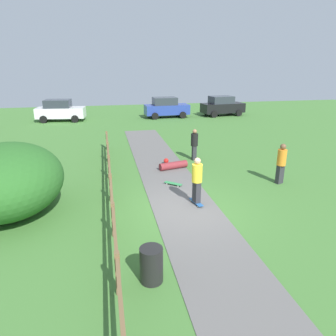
{
  "coord_description": "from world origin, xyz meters",
  "views": [
    {
      "loc": [
        -2.67,
        -9.77,
        5.01
      ],
      "look_at": [
        -0.29,
        1.8,
        1.0
      ],
      "focal_mm": 33.17,
      "sensor_mm": 36.0,
      "label": 1
    }
  ],
  "objects_px": {
    "bystander_black": "(194,143)",
    "parked_car_blue": "(166,107)",
    "skater_riding": "(197,179)",
    "bystander_orange": "(281,162)",
    "bush_large": "(7,180)",
    "skater_fallen": "(173,165)",
    "trash_bin": "(151,265)",
    "parked_car_white": "(60,110)",
    "skateboard_loose": "(173,183)",
    "parked_car_black": "(222,106)"
  },
  "relations": [
    {
      "from": "skater_riding",
      "to": "parked_car_black",
      "type": "height_order",
      "value": "parked_car_black"
    },
    {
      "from": "trash_bin",
      "to": "parked_car_white",
      "type": "relative_size",
      "value": 0.21
    },
    {
      "from": "bush_large",
      "to": "skater_fallen",
      "type": "distance_m",
      "value": 7.52
    },
    {
      "from": "trash_bin",
      "to": "skater_fallen",
      "type": "height_order",
      "value": "trash_bin"
    },
    {
      "from": "skater_riding",
      "to": "bystander_orange",
      "type": "distance_m",
      "value": 4.38
    },
    {
      "from": "bystander_black",
      "to": "parked_car_black",
      "type": "height_order",
      "value": "parked_car_black"
    },
    {
      "from": "skater_fallen",
      "to": "parked_car_black",
      "type": "relative_size",
      "value": 0.34
    },
    {
      "from": "skater_fallen",
      "to": "parked_car_white",
      "type": "bearing_deg",
      "value": 114.86
    },
    {
      "from": "trash_bin",
      "to": "skateboard_loose",
      "type": "xyz_separation_m",
      "value": [
        1.85,
        5.92,
        -0.36
      ]
    },
    {
      "from": "skater_fallen",
      "to": "bystander_black",
      "type": "xyz_separation_m",
      "value": [
        1.47,
        1.26,
        0.73
      ]
    },
    {
      "from": "skater_fallen",
      "to": "bystander_orange",
      "type": "relative_size",
      "value": 0.83
    },
    {
      "from": "skater_fallen",
      "to": "skateboard_loose",
      "type": "bearing_deg",
      "value": -101.88
    },
    {
      "from": "parked_car_white",
      "to": "parked_car_black",
      "type": "relative_size",
      "value": 1.0
    },
    {
      "from": "trash_bin",
      "to": "skater_fallen",
      "type": "relative_size",
      "value": 0.61
    },
    {
      "from": "trash_bin",
      "to": "parked_car_white",
      "type": "xyz_separation_m",
      "value": [
        -4.72,
        23.26,
        0.51
      ]
    },
    {
      "from": "bystander_black",
      "to": "parked_car_blue",
      "type": "height_order",
      "value": "parked_car_blue"
    },
    {
      "from": "skateboard_loose",
      "to": "parked_car_white",
      "type": "bearing_deg",
      "value": 110.77
    },
    {
      "from": "bush_large",
      "to": "bystander_orange",
      "type": "bearing_deg",
      "value": 3.77
    },
    {
      "from": "bush_large",
      "to": "bystander_orange",
      "type": "height_order",
      "value": "bush_large"
    },
    {
      "from": "trash_bin",
      "to": "bystander_orange",
      "type": "xyz_separation_m",
      "value": [
        6.46,
        5.24,
        0.53
      ]
    },
    {
      "from": "bystander_orange",
      "to": "parked_car_white",
      "type": "bearing_deg",
      "value": 121.81
    },
    {
      "from": "parked_car_blue",
      "to": "parked_car_black",
      "type": "bearing_deg",
      "value": -0.04
    },
    {
      "from": "bystander_orange",
      "to": "trash_bin",
      "type": "bearing_deg",
      "value": -140.95
    },
    {
      "from": "trash_bin",
      "to": "skater_riding",
      "type": "relative_size",
      "value": 0.5
    },
    {
      "from": "bystander_orange",
      "to": "bush_large",
      "type": "bearing_deg",
      "value": -176.23
    },
    {
      "from": "parked_car_blue",
      "to": "parked_car_white",
      "type": "xyz_separation_m",
      "value": [
        -9.75,
        0.01,
        0.0
      ]
    },
    {
      "from": "skater_fallen",
      "to": "bystander_black",
      "type": "height_order",
      "value": "bystander_black"
    },
    {
      "from": "parked_car_blue",
      "to": "parked_car_white",
      "type": "relative_size",
      "value": 0.98
    },
    {
      "from": "bush_large",
      "to": "skater_fallen",
      "type": "xyz_separation_m",
      "value": [
        6.55,
        3.55,
        -1.04
      ]
    },
    {
      "from": "bystander_black",
      "to": "parked_car_blue",
      "type": "relative_size",
      "value": 0.4
    },
    {
      "from": "bystander_orange",
      "to": "skater_riding",
      "type": "bearing_deg",
      "value": -162.26
    },
    {
      "from": "skateboard_loose",
      "to": "bystander_black",
      "type": "distance_m",
      "value": 4.02
    },
    {
      "from": "bush_large",
      "to": "parked_car_blue",
      "type": "xyz_separation_m",
      "value": [
        9.27,
        18.72,
        -0.28
      ]
    },
    {
      "from": "bystander_black",
      "to": "parked_car_blue",
      "type": "bearing_deg",
      "value": 84.85
    },
    {
      "from": "trash_bin",
      "to": "skater_fallen",
      "type": "distance_m",
      "value": 8.41
    },
    {
      "from": "skater_riding",
      "to": "parked_car_blue",
      "type": "relative_size",
      "value": 0.42
    },
    {
      "from": "bystander_orange",
      "to": "parked_car_blue",
      "type": "distance_m",
      "value": 18.07
    },
    {
      "from": "skateboard_loose",
      "to": "parked_car_white",
      "type": "distance_m",
      "value": 18.56
    },
    {
      "from": "skater_fallen",
      "to": "parked_car_blue",
      "type": "relative_size",
      "value": 0.35
    },
    {
      "from": "skateboard_loose",
      "to": "bystander_orange",
      "type": "xyz_separation_m",
      "value": [
        4.6,
        -0.68,
        0.9
      ]
    },
    {
      "from": "bystander_orange",
      "to": "parked_car_blue",
      "type": "bearing_deg",
      "value": 94.53
    },
    {
      "from": "skater_riding",
      "to": "skateboard_loose",
      "type": "relative_size",
      "value": 2.46
    },
    {
      "from": "parked_car_blue",
      "to": "skater_riding",
      "type": "bearing_deg",
      "value": -98.07
    },
    {
      "from": "parked_car_white",
      "to": "parked_car_blue",
      "type": "bearing_deg",
      "value": -0.05
    },
    {
      "from": "bystander_black",
      "to": "parked_car_white",
      "type": "distance_m",
      "value": 16.3
    },
    {
      "from": "skater_riding",
      "to": "skateboard_loose",
      "type": "height_order",
      "value": "skater_riding"
    },
    {
      "from": "parked_car_white",
      "to": "parked_car_black",
      "type": "xyz_separation_m",
      "value": [
        15.44,
        -0.01,
        0.0
      ]
    },
    {
      "from": "trash_bin",
      "to": "parked_car_white",
      "type": "bearing_deg",
      "value": 101.48
    },
    {
      "from": "skateboard_loose",
      "to": "parked_car_black",
      "type": "xyz_separation_m",
      "value": [
        8.86,
        17.33,
        0.87
      ]
    },
    {
      "from": "skater_riding",
      "to": "parked_car_white",
      "type": "distance_m",
      "value": 20.59
    }
  ]
}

